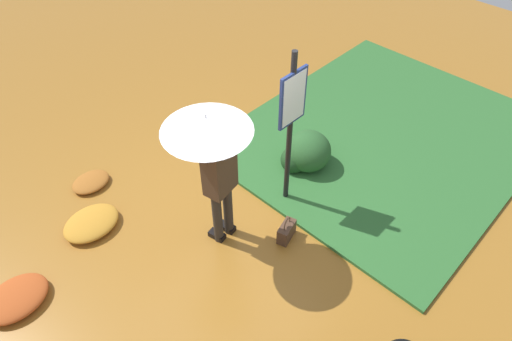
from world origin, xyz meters
name	(u,v)px	position (x,y,z in m)	size (l,w,h in m)	color
ground_plane	(225,222)	(0.00, 0.00, 0.00)	(18.00, 18.00, 0.00)	#9E6623
grass_verge	(386,136)	(-3.01, 0.59, 0.03)	(4.80, 4.00, 0.05)	#2D662D
person_with_umbrella	(213,149)	(0.24, 0.16, 1.55)	(0.96, 0.96, 2.04)	#2D2823
info_sign_post	(291,116)	(-0.89, 0.30, 1.44)	(0.44, 0.07, 2.30)	black
handbag	(287,231)	(-0.37, 0.76, 0.13)	(0.33, 0.22, 0.37)	#4C3323
shrub_cluster	(305,153)	(-1.57, 0.08, 0.28)	(0.73, 0.67, 0.60)	#285628
leaf_pile_near_person	(16,298)	(2.47, -0.86, 0.08)	(0.74, 0.59, 0.16)	#B74C1E
leaf_pile_by_bench	(91,182)	(0.86, -1.90, 0.06)	(0.54, 0.44, 0.12)	#A86023
leaf_pile_far_path	(91,223)	(1.27, -1.21, 0.08)	(0.74, 0.60, 0.16)	#C68428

